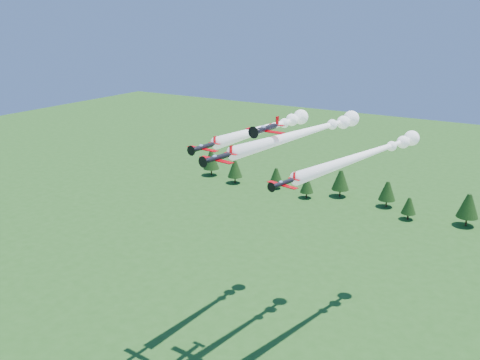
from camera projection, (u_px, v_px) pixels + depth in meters
The scene contains 5 objects.
plane_lead at pixel (311, 131), 112.99m from camera, with size 12.60×51.63×3.70m.
plane_left at pixel (271, 127), 123.36m from camera, with size 8.42×42.80×3.70m.
plane_right at pixel (371, 152), 116.97m from camera, with size 15.42×53.53×3.70m.
plane_slot at pixel (266, 129), 104.22m from camera, with size 8.42×9.15×2.96m.
treeline at pixel (405, 194), 199.32m from camera, with size 179.85×18.27×11.71m.
Camera 1 is at (49.23, -81.50, 71.76)m, focal length 40.00 mm.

